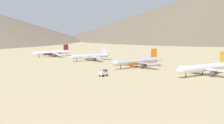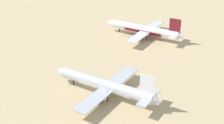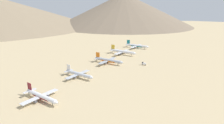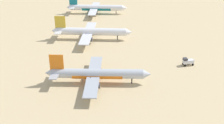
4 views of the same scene
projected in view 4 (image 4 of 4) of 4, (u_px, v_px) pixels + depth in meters
ground_plane at (98, 85)px, 121.47m from camera, size 1800.00×1800.00×0.00m
parked_jet_2 at (96, 74)px, 121.57m from camera, size 45.31×36.69×13.11m
parked_jet_3 at (90, 32)px, 169.04m from camera, size 48.22×39.12×13.92m
parked_jet_4 at (96, 8)px, 219.14m from camera, size 46.76×37.91×13.51m
service_truck at (188, 61)px, 138.21m from camera, size 5.60×3.79×3.90m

